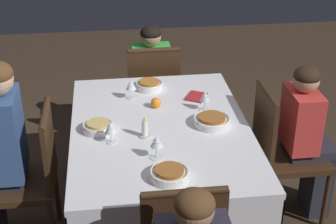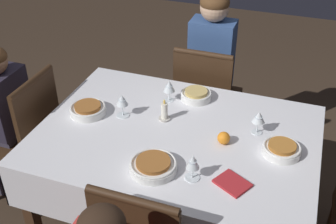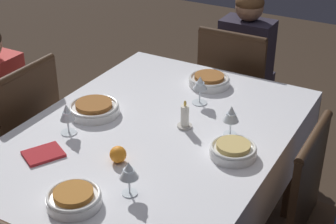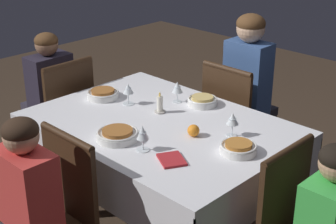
{
  "view_description": "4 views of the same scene",
  "coord_description": "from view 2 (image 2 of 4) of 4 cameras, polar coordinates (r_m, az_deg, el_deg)",
  "views": [
    {
      "loc": [
        -2.65,
        0.29,
        2.26
      ],
      "look_at": [
        0.03,
        -0.05,
        0.83
      ],
      "focal_mm": 55.0,
      "sensor_mm": 36.0,
      "label": 1
    },
    {
      "loc": [
        0.55,
        -1.7,
        2.08
      ],
      "look_at": [
        -0.07,
        0.05,
        0.84
      ],
      "focal_mm": 45.0,
      "sensor_mm": 36.0,
      "label": 2
    },
    {
      "loc": [
        1.59,
        0.97,
        1.87
      ],
      "look_at": [
        -0.04,
        0.06,
        0.84
      ],
      "focal_mm": 55.0,
      "sensor_mm": 36.0,
      "label": 3
    },
    {
      "loc": [
        1.89,
        -1.88,
        1.96
      ],
      "look_at": [
        0.06,
        -0.0,
        0.83
      ],
      "focal_mm": 55.0,
      "sensor_mm": 36.0,
      "label": 4
    }
  ],
  "objects": [
    {
      "name": "dining_table",
      "position": [
        2.28,
        1.12,
        -4.62
      ],
      "size": [
        1.47,
        1.06,
        0.75
      ],
      "color": "silver",
      "rests_on": "ground_plane"
    },
    {
      "name": "chair_north",
      "position": [
        2.99,
        5.1,
        2.15
      ],
      "size": [
        0.43,
        0.43,
        0.92
      ],
      "rotation": [
        0.0,
        0.0,
        3.14
      ],
      "color": "#382314",
      "rests_on": "ground_plane"
    },
    {
      "name": "chair_west",
      "position": [
        2.77,
        -18.79,
        -2.69
      ],
      "size": [
        0.43,
        0.43,
        0.92
      ],
      "rotation": [
        0.0,
        0.0,
        -1.57
      ],
      "color": "#382314",
      "rests_on": "ground_plane"
    },
    {
      "name": "person_adult_denim",
      "position": [
        3.04,
        6.05,
        6.52
      ],
      "size": [
        0.3,
        0.34,
        1.23
      ],
      "rotation": [
        0.0,
        0.0,
        3.14
      ],
      "color": "#282833",
      "rests_on": "ground_plane"
    },
    {
      "name": "person_child_dark",
      "position": [
        2.82,
        -21.78,
        -0.69
      ],
      "size": [
        0.33,
        0.3,
        1.08
      ],
      "rotation": [
        0.0,
        0.0,
        -1.57
      ],
      "color": "#383342",
      "rests_on": "ground_plane"
    },
    {
      "name": "bowl_north",
      "position": [
        2.5,
        3.9,
        2.36
      ],
      "size": [
        0.18,
        0.18,
        0.06
      ],
      "color": "white",
      "rests_on": "dining_table"
    },
    {
      "name": "wine_glass_north",
      "position": [
        2.44,
        0.15,
        3.44
      ],
      "size": [
        0.07,
        0.07,
        0.13
      ],
      "color": "white",
      "rests_on": "dining_table"
    },
    {
      "name": "bowl_east",
      "position": [
        2.15,
        15.15,
        -4.85
      ],
      "size": [
        0.19,
        0.19,
        0.06
      ],
      "color": "white",
      "rests_on": "dining_table"
    },
    {
      "name": "wine_glass_east",
      "position": [
        2.22,
        12.18,
        -0.77
      ],
      "size": [
        0.07,
        0.07,
        0.13
      ],
      "color": "white",
      "rests_on": "dining_table"
    },
    {
      "name": "bowl_west",
      "position": [
        2.41,
        -10.79,
        0.39
      ],
      "size": [
        0.2,
        0.2,
        0.06
      ],
      "color": "white",
      "rests_on": "dining_table"
    },
    {
      "name": "wine_glass_west",
      "position": [
        2.32,
        -6.25,
        1.48
      ],
      "size": [
        0.07,
        0.07,
        0.14
      ],
      "color": "white",
      "rests_on": "dining_table"
    },
    {
      "name": "bowl_south",
      "position": [
        1.99,
        -2.0,
        -7.23
      ],
      "size": [
        0.23,
        0.23,
        0.06
      ],
      "color": "white",
      "rests_on": "dining_table"
    },
    {
      "name": "wine_glass_south",
      "position": [
        1.9,
        3.38,
        -6.85
      ],
      "size": [
        0.07,
        0.07,
        0.14
      ],
      "color": "white",
      "rests_on": "dining_table"
    },
    {
      "name": "candle_centerpiece",
      "position": [
        2.3,
        -0.49,
        -0.08
      ],
      "size": [
        0.07,
        0.07,
        0.13
      ],
      "color": "beige",
      "rests_on": "dining_table"
    },
    {
      "name": "orange_fruit",
      "position": [
        2.16,
        7.58,
        -3.44
      ],
      "size": [
        0.07,
        0.07,
        0.07
      ],
      "primitive_type": "sphere",
      "color": "orange",
      "rests_on": "dining_table"
    },
    {
      "name": "napkin_red_folded",
      "position": [
        1.95,
        8.71,
        -9.51
      ],
      "size": [
        0.18,
        0.17,
        0.01
      ],
      "rotation": [
        0.0,
        0.0,
        -0.5
      ],
      "color": "#AD2328",
      "rests_on": "dining_table"
    }
  ]
}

